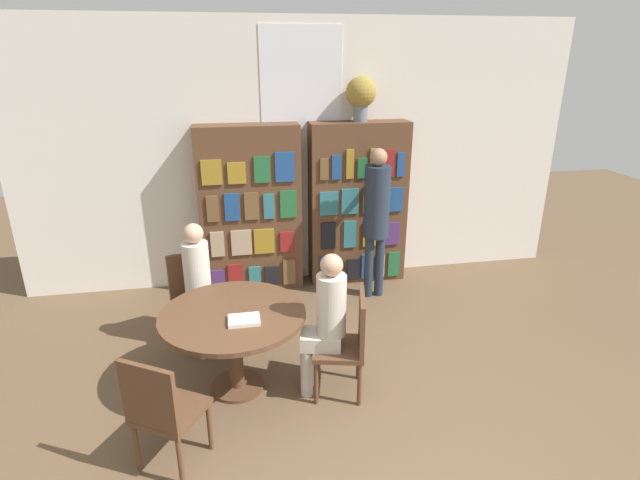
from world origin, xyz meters
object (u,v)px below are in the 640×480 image
Objects in this scene: chair_far_side at (348,340)px; chair_near_camera at (162,409)px; librarian_standing at (376,210)px; flower_vase at (361,94)px; chair_left_side at (194,294)px; bookshelf_left at (250,210)px; seated_reader_right at (325,318)px; bookshelf_right at (358,204)px; reading_table at (233,326)px; seated_reader_left at (199,282)px.

chair_near_camera is at bearing 126.00° from chair_far_side.
librarian_standing is at bearing -9.71° from chair_far_side.
flower_vase is 1.27m from librarian_standing.
librarian_standing is at bearing -81.90° from flower_vase.
chair_left_side is 1.00× the size of chair_far_side.
bookshelf_left is 2.16m from seated_reader_right.
chair_left_side is 1.63m from chair_far_side.
bookshelf_left is 2.28m from chair_far_side.
reading_table is at bearing -128.13° from bookshelf_right.
chair_left_side is at bearing -149.91° from bookshelf_right.
bookshelf_right is 1.64× the size of reading_table.
reading_table is at bearing -138.08° from librarian_standing.
chair_left_side is 0.72× the size of seated_reader_right.
flower_vase reaches higher than seated_reader_left.
flower_vase reaches higher than chair_far_side.
chair_far_side is at bearing -90.00° from seated_reader_right.
seated_reader_left is at bearing 66.25° from chair_far_side.
bookshelf_right is 2.17× the size of chair_left_side.
chair_near_camera is 1.00× the size of chair_left_side.
bookshelf_left is 3.94× the size of flower_vase.
flower_vase is 0.42× the size of reading_table.
bookshelf_left is 1.64× the size of reading_table.
reading_table is 1.32× the size of chair_near_camera.
chair_far_side is at bearing -73.46° from bookshelf_left.
flower_vase is 0.40× the size of seated_reader_right.
seated_reader_left is 1.00× the size of seated_reader_right.
flower_vase is (0.00, 0.00, 1.24)m from bookshelf_right.
bookshelf_left is at bearing 25.58° from seated_reader_right.
seated_reader_right is at bearing -110.92° from bookshelf_right.
reading_table is at bearing -128.13° from flower_vase.
flower_vase is at bearing -2.92° from chair_far_side.
chair_far_side is at bearing -13.33° from reading_table.
chair_near_camera is 1.63m from chair_left_side.
chair_near_camera and chair_far_side have the same top height.
bookshelf_left is at bearing -135.98° from seated_reader_left.
librarian_standing reaches higher than chair_far_side.
chair_near_camera is (-0.48, -0.78, -0.10)m from reading_table.
chair_left_side is at bearing -163.36° from librarian_standing.
reading_table is 0.74m from seated_reader_right.
bookshelf_left is at bearing -179.77° from flower_vase.
librarian_standing reaches higher than chair_left_side.
chair_near_camera is 1.48m from seated_reader_left.
chair_far_side is at bearing -106.19° from bookshelf_right.
bookshelf_left is at bearing 106.19° from chair_near_camera.
bookshelf_left reaches higher than chair_left_side.
reading_table is 0.74m from seated_reader_left.
bookshelf_right is 2.17× the size of chair_near_camera.
seated_reader_right is (0.71, -0.17, 0.09)m from reading_table.
bookshelf_left is 1.32m from chair_left_side.
reading_table is at bearing 90.00° from seated_reader_left.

